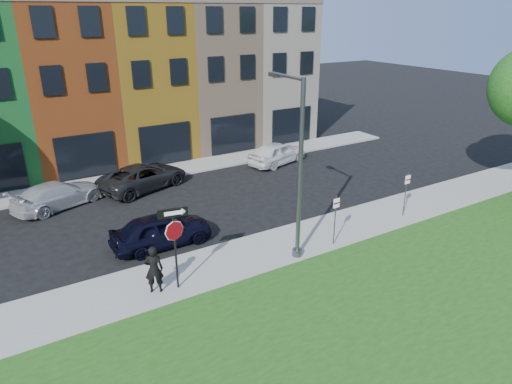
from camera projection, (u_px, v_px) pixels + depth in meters
ground at (322, 281)px, 17.32m from camera, size 120.00×120.00×0.00m
sidewalk_near at (315, 236)px, 20.65m from camera, size 40.00×3.00×0.12m
sidewalk_far at (127, 178)px, 27.76m from camera, size 40.00×2.40×0.12m
rowhouse_block at (100, 82)px, 31.08m from camera, size 30.00×10.12×10.00m
stop_sign at (174, 232)px, 15.88m from camera, size 1.04×0.23×3.17m
man at (154, 269)px, 16.16m from camera, size 0.97×0.90×1.82m
sedan_near at (161, 230)px, 19.69m from camera, size 1.80×4.36×1.48m
parked_car_silver at (58, 195)px, 23.62m from camera, size 5.20×6.04×1.37m
parked_car_dark at (143, 177)px, 26.06m from camera, size 5.59×6.68×1.45m
parked_car_white at (277, 153)px, 30.28m from camera, size 4.02×5.30×1.50m
street_lamp at (297, 171)px, 17.71m from camera, size 0.47×2.58×7.24m
parking_sign_a at (335, 215)px, 19.29m from camera, size 0.32×0.08×2.26m
parking_sign_b at (406, 190)px, 22.04m from camera, size 0.32×0.09×2.22m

